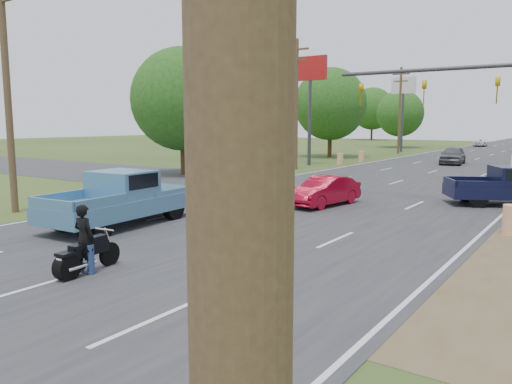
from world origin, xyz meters
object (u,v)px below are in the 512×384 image
Objects in this scene: motorcycle at (84,257)px; blue_pickup at (123,197)px; distant_car_grey at (453,155)px; red_convertible at (324,191)px; rider at (84,241)px; distant_car_white at (480,143)px; navy_pickup at (512,186)px.

blue_pickup reaches higher than motorcycle.
motorcycle is 0.43× the size of distant_car_grey.
blue_pickup is (-4.12, -7.82, 0.34)m from red_convertible.
rider is 0.39× the size of distant_car_white.
red_convertible is 2.42× the size of rider.
motorcycle is at bearing -82.62° from red_convertible.
distant_car_grey is at bearing 88.98° from distant_car_white.
navy_pickup reaches higher than distant_car_white.
distant_car_grey is (3.34, 34.11, -0.21)m from blue_pickup.
distant_car_grey is at bearing 170.75° from navy_pickup.
navy_pickup reaches higher than red_convertible.
distant_car_white is at bearing -92.05° from rider.
motorcycle is at bearing -53.37° from blue_pickup.
red_convertible is 0.71× the size of navy_pickup.
distant_car_grey reaches higher than motorcycle.
blue_pickup is 1.31× the size of distant_car_grey.
red_convertible is 8.84m from blue_pickup.
rider is at bearing 85.77° from distant_car_white.
blue_pickup is 1.08× the size of navy_pickup.
red_convertible is 26.31m from distant_car_grey.
rider is 0.29× the size of navy_pickup.
blue_pickup reaches higher than rider.
red_convertible is 12.43m from motorcycle.
rider is at bearing -53.14° from blue_pickup.
red_convertible is 12.39m from rider.
blue_pickup is 16.75m from navy_pickup.
red_convertible is at bearing 58.38° from blue_pickup.
blue_pickup is 1.43× the size of distant_car_white.
motorcycle is 1.23× the size of rider.
distant_car_white is at bearing 87.95° from motorcycle.
red_convertible is at bearing 86.71° from distant_car_white.
navy_pickup reaches higher than motorcycle.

